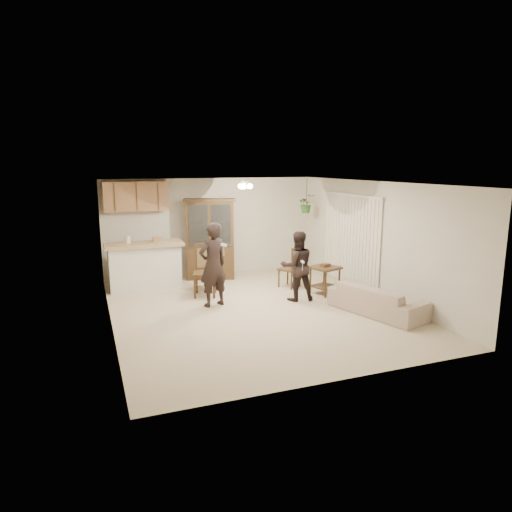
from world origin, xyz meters
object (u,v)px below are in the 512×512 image
object	(u,v)px
adult	(213,263)
china_hutch	(210,240)
chair_hutch_left	(205,279)
chair_hutch_right	(290,276)
side_table	(325,280)
chair_bar	(205,282)
sofa	(377,295)
child	(297,269)

from	to	relation	value
adult	china_hutch	world-z (taller)	china_hutch
chair_hutch_left	chair_hutch_right	bearing A→B (deg)	43.33
side_table	chair_hutch_left	size ratio (longest dim) A/B	0.77
chair_bar	adult	bearing A→B (deg)	-72.57
adult	chair_hutch_left	bearing A→B (deg)	-113.83
chair_bar	chair_hutch_right	xyz separation A→B (m)	(2.04, 0.01, -0.04)
side_table	chair_bar	bearing A→B (deg)	162.81
sofa	chair_bar	distance (m)	3.67
adult	chair_hutch_left	size ratio (longest dim) A/B	1.94
child	sofa	bearing A→B (deg)	136.15
adult	china_hutch	size ratio (longest dim) A/B	0.89
sofa	chair_hutch_right	size ratio (longest dim) A/B	1.91
adult	side_table	world-z (taller)	adult
chair_hutch_right	adult	bearing A→B (deg)	-9.83
sofa	side_table	size ratio (longest dim) A/B	2.62
side_table	chair_hutch_right	bearing A→B (deg)	121.89
china_hutch	chair_bar	world-z (taller)	china_hutch
sofa	child	size ratio (longest dim) A/B	1.39
china_hutch	side_table	distance (m)	3.11
child	chair_hutch_left	world-z (taller)	child
chair_bar	chair_hutch_left	bearing A→B (deg)	95.17
side_table	child	bearing A→B (deg)	-164.42
child	chair_bar	world-z (taller)	child
adult	side_table	distance (m)	2.62
sofa	china_hutch	world-z (taller)	china_hutch
adult	chair_bar	world-z (taller)	adult
sofa	adult	distance (m)	3.29
adult	child	bearing A→B (deg)	154.66
child	china_hutch	size ratio (longest dim) A/B	0.67
china_hutch	chair_hutch_left	world-z (taller)	china_hutch
child	chair_bar	distance (m)	2.04
adult	side_table	xyz separation A→B (m)	(2.56, -0.03, -0.58)
child	side_table	world-z (taller)	child
adult	child	xyz separation A→B (m)	(1.77, -0.25, -0.22)
adult	china_hutch	distance (m)	2.33
adult	chair_bar	bearing A→B (deg)	-109.02
sofa	chair_hutch_right	xyz separation A→B (m)	(-0.76, 2.38, -0.09)
china_hutch	side_table	size ratio (longest dim) A/B	2.82
china_hutch	chair_hutch_right	world-z (taller)	china_hutch
child	china_hutch	distance (m)	2.80
chair_hutch_left	chair_hutch_right	world-z (taller)	chair_hutch_right
child	china_hutch	bearing A→B (deg)	-55.87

